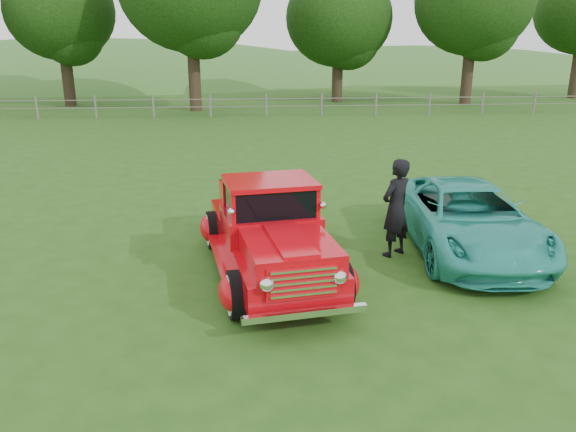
{
  "coord_description": "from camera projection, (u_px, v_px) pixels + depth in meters",
  "views": [
    {
      "loc": [
        -1.29,
        -8.57,
        4.1
      ],
      "look_at": [
        -0.5,
        1.2,
        0.97
      ],
      "focal_mm": 35.0,
      "sensor_mm": 36.0,
      "label": 1
    }
  ],
  "objects": [
    {
      "name": "red_pickup",
      "position": [
        269.0,
        232.0,
        9.95
      ],
      "size": [
        2.79,
        5.19,
        1.78
      ],
      "rotation": [
        0.0,
        0.0,
        0.16
      ],
      "color": "black",
      "rests_on": "ground"
    },
    {
      "name": "ground",
      "position": [
        323.0,
        291.0,
        9.48
      ],
      "size": [
        140.0,
        140.0,
        0.0
      ],
      "primitive_type": "plane",
      "color": "#254C14",
      "rests_on": "ground"
    },
    {
      "name": "tree_mid_west",
      "position": [
        60.0,
        12.0,
        33.46
      ],
      "size": [
        6.4,
        6.4,
        8.46
      ],
      "color": "black",
      "rests_on": "ground"
    },
    {
      "name": "fence_line",
      "position": [
        266.0,
        105.0,
        30.19
      ],
      "size": [
        48.0,
        0.12,
        1.2
      ],
      "color": "#676257",
      "rests_on": "ground"
    },
    {
      "name": "tree_near_east",
      "position": [
        339.0,
        18.0,
        35.8
      ],
      "size": [
        6.8,
        6.8,
        8.33
      ],
      "color": "black",
      "rests_on": "ground"
    },
    {
      "name": "man",
      "position": [
        396.0,
        208.0,
        10.79
      ],
      "size": [
        0.84,
        0.79,
        1.93
      ],
      "primitive_type": "imported",
      "rotation": [
        0.0,
        0.0,
        3.78
      ],
      "color": "black",
      "rests_on": "ground"
    },
    {
      "name": "teal_sedan",
      "position": [
        467.0,
        218.0,
        11.11
      ],
      "size": [
        2.48,
        4.94,
        1.34
      ],
      "primitive_type": "imported",
      "rotation": [
        0.0,
        0.0,
        -0.05
      ],
      "color": "teal",
      "rests_on": "ground"
    },
    {
      "name": "distant_hills",
      "position": [
        219.0,
        113.0,
        67.02
      ],
      "size": [
        116.0,
        60.0,
        18.0
      ],
      "color": "#326A27",
      "rests_on": "ground"
    },
    {
      "name": "tree_mid_east",
      "position": [
        474.0,
        2.0,
        34.24
      ],
      "size": [
        7.2,
        7.2,
        9.44
      ],
      "color": "black",
      "rests_on": "ground"
    }
  ]
}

